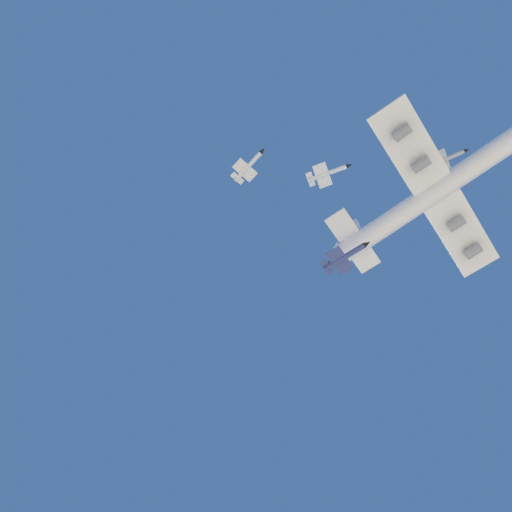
{
  "coord_description": "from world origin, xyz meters",
  "views": [
    {
      "loc": [
        46.5,
        57.5,
        1.51
      ],
      "look_at": [
        8.45,
        67.88,
        91.02
      ],
      "focal_mm": 39.83,
      "sensor_mm": 36.0,
      "label": 1
    }
  ],
  "objects_px": {
    "chase_jet_left_wing": "(248,167)",
    "chase_jet_high_escort": "(344,257)",
    "chase_jet_trailing": "(327,173)",
    "chase_jet_lead": "(446,159)",
    "carrier_jet": "(438,190)"
  },
  "relations": [
    {
      "from": "chase_jet_left_wing",
      "to": "chase_jet_high_escort",
      "type": "xyz_separation_m",
      "value": [
        -6.8,
        30.25,
        -43.31
      ]
    },
    {
      "from": "chase_jet_trailing",
      "to": "chase_jet_lead",
      "type": "bearing_deg",
      "value": 19.35
    },
    {
      "from": "chase_jet_lead",
      "to": "chase_jet_high_escort",
      "type": "bearing_deg",
      "value": -176.96
    },
    {
      "from": "chase_jet_high_escort",
      "to": "chase_jet_lead",
      "type": "bearing_deg",
      "value": 12.92
    },
    {
      "from": "chase_jet_left_wing",
      "to": "chase_jet_trailing",
      "type": "distance_m",
      "value": 27.76
    },
    {
      "from": "chase_jet_left_wing",
      "to": "chase_jet_high_escort",
      "type": "height_order",
      "value": "chase_jet_left_wing"
    },
    {
      "from": "carrier_jet",
      "to": "chase_jet_left_wing",
      "type": "relative_size",
      "value": 4.38
    },
    {
      "from": "carrier_jet",
      "to": "chase_jet_trailing",
      "type": "xyz_separation_m",
      "value": [
        -8.19,
        -28.94,
        18.76
      ]
    },
    {
      "from": "chase_jet_lead",
      "to": "chase_jet_trailing",
      "type": "distance_m",
      "value": 44.82
    },
    {
      "from": "carrier_jet",
      "to": "chase_jet_trailing",
      "type": "height_order",
      "value": "chase_jet_trailing"
    },
    {
      "from": "carrier_jet",
      "to": "chase_jet_lead",
      "type": "bearing_deg",
      "value": 31.6
    },
    {
      "from": "carrier_jet",
      "to": "chase_jet_left_wing",
      "type": "distance_m",
      "value": 63.02
    },
    {
      "from": "chase_jet_left_wing",
      "to": "chase_jet_lead",
      "type": "bearing_deg",
      "value": 46.69
    },
    {
      "from": "chase_jet_left_wing",
      "to": "chase_jet_trailing",
      "type": "height_order",
      "value": "chase_jet_left_wing"
    },
    {
      "from": "chase_jet_high_escort",
      "to": "chase_jet_left_wing",
      "type": "bearing_deg",
      "value": -117.37
    }
  ]
}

